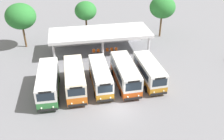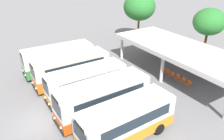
% 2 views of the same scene
% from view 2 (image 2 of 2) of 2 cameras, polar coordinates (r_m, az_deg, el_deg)
% --- Properties ---
extents(ground_plane, '(180.00, 180.00, 0.00)m').
position_cam_2_polar(ground_plane, '(19.17, -17.79, -12.60)').
color(ground_plane, slate).
extents(city_bus_nearest_orange, '(2.56, 8.01, 3.11)m').
position_cam_2_polar(city_bus_nearest_orange, '(26.03, -13.62, 3.01)').
color(city_bus_nearest_orange, black).
rests_on(city_bus_nearest_orange, ground).
extents(city_bus_second_in_row, '(2.48, 7.90, 3.11)m').
position_cam_2_polar(city_bus_second_in_row, '(23.26, -10.48, 0.51)').
color(city_bus_second_in_row, black).
rests_on(city_bus_second_in_row, ground).
extents(city_bus_middle_cream, '(2.28, 7.68, 2.95)m').
position_cam_2_polar(city_bus_middle_cream, '(20.66, -6.67, -2.90)').
color(city_bus_middle_cream, black).
rests_on(city_bus_middle_cream, ground).
extents(city_bus_fourth_amber, '(2.56, 7.98, 3.10)m').
position_cam_2_polar(city_bus_fourth_amber, '(18.09, -2.38, -6.99)').
color(city_bus_fourth_amber, black).
rests_on(city_bus_fourth_amber, ground).
extents(city_bus_fifth_blue, '(2.56, 7.42, 2.94)m').
position_cam_2_polar(city_bus_fifth_blue, '(15.94, 3.75, -12.58)').
color(city_bus_fifth_blue, black).
rests_on(city_bus_fifth_blue, ground).
extents(terminal_canopy, '(16.29, 6.34, 3.40)m').
position_cam_2_polar(terminal_canopy, '(25.65, 18.48, 4.39)').
color(terminal_canopy, silver).
rests_on(terminal_canopy, ground).
extents(waiting_chair_end_by_column, '(0.45, 0.45, 0.86)m').
position_cam_2_polar(waiting_chair_end_by_column, '(25.94, 13.01, 0.08)').
color(waiting_chair_end_by_column, slate).
rests_on(waiting_chair_end_by_column, ground).
extents(waiting_chair_second_from_end, '(0.45, 0.45, 0.86)m').
position_cam_2_polar(waiting_chair_second_from_end, '(25.45, 14.07, -0.58)').
color(waiting_chair_second_from_end, slate).
rests_on(waiting_chair_second_from_end, ground).
extents(waiting_chair_middle_seat, '(0.45, 0.45, 0.86)m').
position_cam_2_polar(waiting_chair_middle_seat, '(24.98, 15.21, -1.24)').
color(waiting_chair_middle_seat, slate).
rests_on(waiting_chair_middle_seat, ground).
extents(waiting_chair_fourth_seat, '(0.45, 0.45, 0.86)m').
position_cam_2_polar(waiting_chair_fourth_seat, '(24.59, 16.56, -1.87)').
color(waiting_chair_fourth_seat, slate).
rests_on(waiting_chair_fourth_seat, ground).
extents(waiting_chair_fifth_seat, '(0.45, 0.45, 0.86)m').
position_cam_2_polar(waiting_chair_fifth_seat, '(24.20, 17.90, -2.54)').
color(waiting_chair_fifth_seat, slate).
rests_on(waiting_chair_fifth_seat, ground).
extents(waiting_chair_far_end_seat, '(0.45, 0.45, 0.86)m').
position_cam_2_polar(waiting_chair_far_end_seat, '(23.77, 19.15, -3.28)').
color(waiting_chair_far_end_seat, slate).
rests_on(waiting_chair_far_end_seat, ground).
extents(roadside_tree_behind_canopy, '(3.92, 3.92, 6.69)m').
position_cam_2_polar(roadside_tree_behind_canopy, '(30.26, 23.80, 11.29)').
color(roadside_tree_behind_canopy, brown).
rests_on(roadside_tree_behind_canopy, ground).
extents(roadside_tree_west_of_canopy, '(4.93, 4.93, 7.52)m').
position_cam_2_polar(roadside_tree_west_of_canopy, '(35.69, 7.09, 15.87)').
color(roadside_tree_west_of_canopy, brown).
rests_on(roadside_tree_west_of_canopy, ground).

